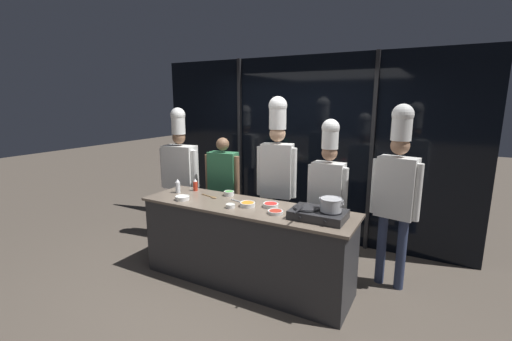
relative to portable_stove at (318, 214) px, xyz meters
The scene contains 21 objects.
ground_plane 1.29m from the portable_stove, behind, with size 24.00×24.00×0.00m, color brown.
window_wall_back 1.91m from the portable_stove, 117.00° to the left, with size 4.88×0.09×2.70m.
demo_counter 0.99m from the portable_stove, behind, with size 2.47×0.69×0.93m.
portable_stove is the anchor object (origin of this frame).
frying_pan 0.14m from the portable_stove, behind, with size 0.27×0.47×0.05m.
stock_pot 0.17m from the portable_stove, ahead, with size 0.24×0.21×0.13m.
squeeze_bottle_chili 1.75m from the portable_stove, behind, with size 0.06×0.06×0.16m.
squeeze_bottle_clear 1.86m from the portable_stove, behind, with size 0.06×0.06×0.18m.
prep_bowl_bell_pepper 0.59m from the portable_stove, 169.60° to the left, with size 0.17×0.17×0.04m.
prep_bowl_bean_sprouts 0.96m from the portable_stove, behind, with size 0.10×0.10×0.04m.
prep_bowl_chili_flakes 0.44m from the portable_stove, behind, with size 0.16×0.16×0.03m.
prep_bowl_carrots 0.81m from the portable_stove, behind, with size 0.17×0.17×0.05m.
prep_bowl_garlic 1.61m from the portable_stove, behind, with size 0.17×0.17×0.05m.
prep_bowl_scallions 1.25m from the portable_stove, 167.59° to the left, with size 0.12×0.12×0.06m.
serving_spoon_slotted 1.36m from the portable_stove, behind, with size 0.27×0.10×0.02m.
serving_spoon_solid 0.95m from the portable_stove, behind, with size 0.23×0.08×0.02m.
chef_head 2.46m from the portable_stove, 163.63° to the left, with size 0.63×0.30×1.97m.
person_guest 1.80m from the portable_stove, 155.23° to the left, with size 0.52×0.25×1.57m.
chef_sous 1.14m from the portable_stove, 137.02° to the left, with size 0.51×0.27×2.12m.
chef_line 0.73m from the portable_stove, 99.83° to the left, with size 0.48×0.20×1.87m.
chef_pastry 0.99m from the portable_stove, 50.07° to the left, with size 0.52×0.28×2.04m.
Camera 1 is at (1.85, -3.14, 2.09)m, focal length 24.00 mm.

